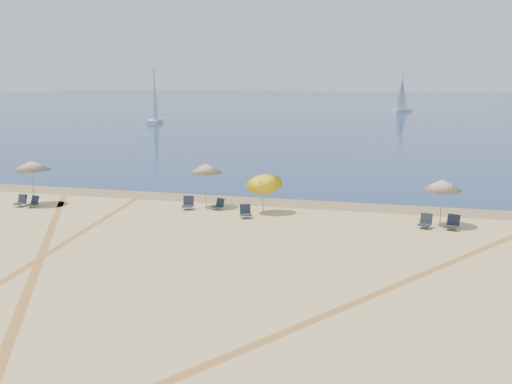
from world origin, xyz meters
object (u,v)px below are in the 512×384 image
at_px(umbrella_2, 206,168).
at_px(sailboat_0, 402,100).
at_px(chair_2, 33,202).
at_px(sailboat_1, 155,107).
at_px(chair_7, 453,223).
at_px(chair_6, 425,222).
at_px(chair_5, 245,212).
at_px(chair_1, 21,201).
at_px(umbrella_1, 32,165).
at_px(umbrella_4, 442,185).
at_px(chair_3, 188,203).
at_px(chair_4, 219,205).
at_px(umbrella_3, 264,180).

relative_size(umbrella_2, sailboat_0, 0.28).
distance_m(chair_2, sailboat_1, 70.49).
bearing_deg(sailboat_0, chair_7, -54.34).
distance_m(umbrella_2, chair_6, 12.57).
bearing_deg(sailboat_0, chair_5, -59.44).
xyz_separation_m(umbrella_2, chair_1, (-10.40, -2.80, -1.96)).
xyz_separation_m(umbrella_1, sailboat_0, (16.73, 118.32, 0.48)).
bearing_deg(chair_7, chair_1, -162.92).
bearing_deg(umbrella_4, chair_5, -174.36).
height_order(chair_3, chair_7, chair_3).
xyz_separation_m(chair_3, sailboat_1, (-32.01, 64.62, 2.51)).
bearing_deg(umbrella_2, sailboat_0, 86.72).
xyz_separation_m(chair_4, sailboat_1, (-33.73, 64.26, 2.56)).
relative_size(umbrella_4, chair_7, 2.86).
bearing_deg(chair_7, chair_5, -163.83).
distance_m(chair_3, sailboat_0, 117.44).
xyz_separation_m(umbrella_3, chair_1, (-14.04, -2.10, -1.55)).
distance_m(umbrella_1, chair_5, 13.25).
distance_m(umbrella_4, sailboat_1, 79.37).
xyz_separation_m(chair_4, chair_7, (12.58, -1.37, 0.05)).
bearing_deg(chair_3, sailboat_1, 104.53).
xyz_separation_m(chair_4, chair_6, (11.29, -1.38, 0.04)).
height_order(umbrella_3, chair_1, umbrella_3).
relative_size(umbrella_1, sailboat_0, 0.29).
relative_size(chair_3, chair_5, 0.96).
height_order(umbrella_4, chair_6, umbrella_4).
xyz_separation_m(umbrella_1, chair_1, (-0.33, -0.74, -2.01)).
relative_size(chair_5, chair_6, 1.06).
relative_size(umbrella_4, chair_5, 2.82).
bearing_deg(sailboat_1, chair_1, -85.05).
xyz_separation_m(umbrella_1, chair_3, (9.33, 1.14, -1.99)).
height_order(umbrella_1, chair_3, umbrella_1).
relative_size(chair_1, chair_3, 0.83).
bearing_deg(chair_4, chair_1, -148.79).
bearing_deg(chair_3, chair_5, -29.85).
bearing_deg(umbrella_1, sailboat_1, 109.03).
relative_size(chair_5, sailboat_1, 0.09).
distance_m(umbrella_1, umbrella_3, 13.79).
distance_m(chair_4, chair_7, 12.66).
bearing_deg(chair_6, umbrella_1, -166.01).
height_order(umbrella_3, chair_3, umbrella_3).
height_order(chair_1, chair_5, chair_5).
height_order(umbrella_4, chair_4, umbrella_4).
relative_size(umbrella_3, sailboat_0, 0.27).
distance_m(chair_4, sailboat_0, 116.98).
relative_size(chair_1, chair_2, 0.93).
bearing_deg(chair_4, sailboat_0, 107.28).
bearing_deg(chair_4, umbrella_2, 170.19).
bearing_deg(umbrella_3, chair_7, -7.10).
distance_m(chair_1, sailboat_0, 120.30).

